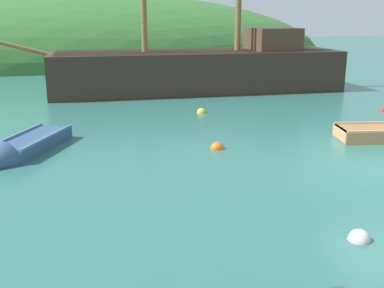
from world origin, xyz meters
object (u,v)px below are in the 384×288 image
(buoy_yellow, at_px, (201,113))
(buoy_white, at_px, (359,240))
(buoy_orange, at_px, (217,149))
(buoy_red, at_px, (383,111))
(rowboat_near_dock, at_px, (22,150))
(sailing_ship, at_px, (199,75))

(buoy_yellow, xyz_separation_m, buoy_white, (-0.74, -11.04, 0.00))
(buoy_orange, xyz_separation_m, buoy_red, (8.29, 3.09, 0.00))
(rowboat_near_dock, bearing_deg, sailing_ship, 167.44)
(buoy_white, bearing_deg, sailing_ship, 81.77)
(sailing_ship, distance_m, buoy_white, 16.52)
(sailing_ship, height_order, buoy_orange, sailing_ship)
(buoy_orange, bearing_deg, rowboat_near_dock, 168.97)
(rowboat_near_dock, relative_size, buoy_yellow, 9.98)
(buoy_red, bearing_deg, buoy_yellow, 165.41)
(buoy_yellow, xyz_separation_m, buoy_orange, (-1.15, -4.95, 0.00))
(buoy_yellow, bearing_deg, sailing_ship, 72.97)
(sailing_ship, bearing_deg, buoy_white, 86.45)
(buoy_white, bearing_deg, rowboat_near_dock, 129.23)
(buoy_orange, xyz_separation_m, buoy_white, (0.41, -6.09, 0.00))
(sailing_ship, bearing_deg, rowboat_near_dock, 52.93)
(rowboat_near_dock, height_order, buoy_yellow, rowboat_near_dock)
(sailing_ship, relative_size, rowboat_near_dock, 4.66)
(sailing_ship, xyz_separation_m, buoy_orange, (-2.77, -10.24, -0.77))
(buoy_red, bearing_deg, buoy_orange, -159.54)
(buoy_red, distance_m, buoy_white, 12.09)
(rowboat_near_dock, xyz_separation_m, buoy_white, (5.83, -7.14, -0.13))
(sailing_ship, relative_size, buoy_orange, 41.87)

